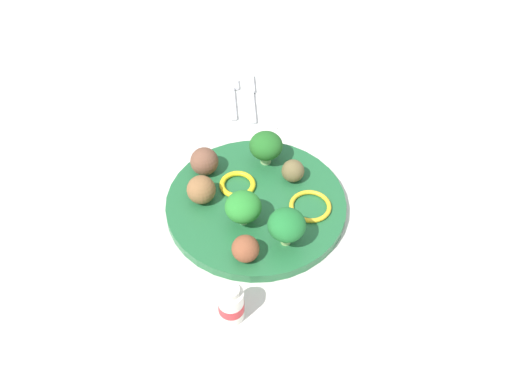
{
  "coord_description": "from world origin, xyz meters",
  "views": [
    {
      "loc": [
        -0.55,
        0.08,
        0.64
      ],
      "look_at": [
        0.0,
        0.0,
        0.04
      ],
      "focal_mm": 38.09,
      "sensor_mm": 36.0,
      "label": 1
    }
  ],
  "objects_px": {
    "fork": "(232,96)",
    "knife": "(251,96)",
    "meatball_mid_left": "(293,171)",
    "meatball_center": "(204,161)",
    "pepper_ring_back_right": "(310,206)",
    "broccoli_floret_front_left": "(287,225)",
    "yogurt_bottle": "(231,304)",
    "broccoli_floret_front_right": "(243,207)",
    "napkin": "(242,101)",
    "plate": "(256,204)",
    "broccoli_floret_mid_right": "(266,146)",
    "meatball_far_rim": "(245,249)",
    "meatball_front_right": "(201,190)",
    "pepper_ring_front_left": "(237,184)"
  },
  "relations": [
    {
      "from": "plate",
      "to": "meatball_far_rim",
      "type": "relative_size",
      "value": 7.11
    },
    {
      "from": "broccoli_floret_mid_right",
      "to": "pepper_ring_front_left",
      "type": "relative_size",
      "value": 1.0
    },
    {
      "from": "napkin",
      "to": "meatball_front_right",
      "type": "bearing_deg",
      "value": 159.84
    },
    {
      "from": "broccoli_floret_mid_right",
      "to": "pepper_ring_front_left",
      "type": "height_order",
      "value": "broccoli_floret_mid_right"
    },
    {
      "from": "pepper_ring_back_right",
      "to": "napkin",
      "type": "xyz_separation_m",
      "value": [
        0.29,
        0.07,
        -0.02
      ]
    },
    {
      "from": "pepper_ring_back_right",
      "to": "broccoli_floret_front_left",
      "type": "bearing_deg",
      "value": 140.66
    },
    {
      "from": "napkin",
      "to": "broccoli_floret_front_right",
      "type": "bearing_deg",
      "value": 173.42
    },
    {
      "from": "meatball_far_rim",
      "to": "pepper_ring_back_right",
      "type": "xyz_separation_m",
      "value": [
        0.08,
        -0.11,
        -0.02
      ]
    },
    {
      "from": "meatball_far_rim",
      "to": "yogurt_bottle",
      "type": "distance_m",
      "value": 0.09
    },
    {
      "from": "pepper_ring_front_left",
      "to": "napkin",
      "type": "xyz_separation_m",
      "value": [
        0.23,
        -0.04,
        -0.02
      ]
    },
    {
      "from": "broccoli_floret_front_right",
      "to": "knife",
      "type": "distance_m",
      "value": 0.32
    },
    {
      "from": "broccoli_floret_mid_right",
      "to": "broccoli_floret_front_left",
      "type": "bearing_deg",
      "value": -179.13
    },
    {
      "from": "meatball_front_right",
      "to": "pepper_ring_back_right",
      "type": "height_order",
      "value": "meatball_front_right"
    },
    {
      "from": "plate",
      "to": "pepper_ring_back_right",
      "type": "bearing_deg",
      "value": -107.92
    },
    {
      "from": "plate",
      "to": "meatball_center",
      "type": "xyz_separation_m",
      "value": [
        0.08,
        0.07,
        0.03
      ]
    },
    {
      "from": "pepper_ring_front_left",
      "to": "fork",
      "type": "height_order",
      "value": "pepper_ring_front_left"
    },
    {
      "from": "fork",
      "to": "knife",
      "type": "relative_size",
      "value": 0.83
    },
    {
      "from": "meatball_front_right",
      "to": "fork",
      "type": "bearing_deg",
      "value": -16.08
    },
    {
      "from": "knife",
      "to": "meatball_mid_left",
      "type": "bearing_deg",
      "value": -171.57
    },
    {
      "from": "broccoli_floret_mid_right",
      "to": "pepper_ring_back_right",
      "type": "height_order",
      "value": "broccoli_floret_mid_right"
    },
    {
      "from": "broccoli_floret_front_right",
      "to": "fork",
      "type": "bearing_deg",
      "value": -3.27
    },
    {
      "from": "broccoli_floret_front_left",
      "to": "fork",
      "type": "distance_m",
      "value": 0.37
    },
    {
      "from": "meatball_front_right",
      "to": "pepper_ring_front_left",
      "type": "xyz_separation_m",
      "value": [
        0.02,
        -0.06,
        -0.02
      ]
    },
    {
      "from": "plate",
      "to": "knife",
      "type": "xyz_separation_m",
      "value": [
        0.28,
        -0.03,
        -0.0
      ]
    },
    {
      "from": "meatball_far_rim",
      "to": "knife",
      "type": "relative_size",
      "value": 0.27
    },
    {
      "from": "broccoli_floret_front_right",
      "to": "pepper_ring_back_right",
      "type": "xyz_separation_m",
      "value": [
        0.01,
        -0.1,
        -0.03
      ]
    },
    {
      "from": "fork",
      "to": "broccoli_floret_mid_right",
      "type": "bearing_deg",
      "value": -169.85
    },
    {
      "from": "meatball_mid_left",
      "to": "napkin",
      "type": "height_order",
      "value": "meatball_mid_left"
    },
    {
      "from": "yogurt_bottle",
      "to": "broccoli_floret_front_left",
      "type": "bearing_deg",
      "value": -42.48
    },
    {
      "from": "broccoli_floret_mid_right",
      "to": "meatball_front_right",
      "type": "bearing_deg",
      "value": 121.97
    },
    {
      "from": "pepper_ring_back_right",
      "to": "plate",
      "type": "bearing_deg",
      "value": 72.08
    },
    {
      "from": "broccoli_floret_front_right",
      "to": "meatball_mid_left",
      "type": "height_order",
      "value": "broccoli_floret_front_right"
    },
    {
      "from": "meatball_mid_left",
      "to": "napkin",
      "type": "bearing_deg",
      "value": 13.08
    },
    {
      "from": "broccoli_floret_front_right",
      "to": "meatball_center",
      "type": "xyz_separation_m",
      "value": [
        0.11,
        0.05,
        -0.01
      ]
    },
    {
      "from": "meatball_center",
      "to": "knife",
      "type": "xyz_separation_m",
      "value": [
        0.2,
        -0.1,
        -0.03
      ]
    },
    {
      "from": "pepper_ring_front_left",
      "to": "knife",
      "type": "relative_size",
      "value": 0.4
    },
    {
      "from": "broccoli_floret_mid_right",
      "to": "yogurt_bottle",
      "type": "relative_size",
      "value": 0.88
    },
    {
      "from": "broccoli_floret_mid_right",
      "to": "yogurt_bottle",
      "type": "xyz_separation_m",
      "value": [
        -0.27,
        0.09,
        -0.02
      ]
    },
    {
      "from": "meatball_far_rim",
      "to": "knife",
      "type": "bearing_deg",
      "value": -8.92
    },
    {
      "from": "pepper_ring_front_left",
      "to": "pepper_ring_back_right",
      "type": "distance_m",
      "value": 0.12
    },
    {
      "from": "broccoli_floret_mid_right",
      "to": "plate",
      "type": "bearing_deg",
      "value": 161.27
    },
    {
      "from": "broccoli_floret_front_right",
      "to": "broccoli_floret_mid_right",
      "type": "distance_m",
      "value": 0.13
    },
    {
      "from": "knife",
      "to": "yogurt_bottle",
      "type": "bearing_deg",
      "value": 169.04
    },
    {
      "from": "broccoli_floret_front_right",
      "to": "fork",
      "type": "height_order",
      "value": "broccoli_floret_front_right"
    },
    {
      "from": "fork",
      "to": "knife",
      "type": "distance_m",
      "value": 0.04
    },
    {
      "from": "plate",
      "to": "meatball_center",
      "type": "relative_size",
      "value": 6.17
    },
    {
      "from": "pepper_ring_front_left",
      "to": "knife",
      "type": "height_order",
      "value": "pepper_ring_front_left"
    },
    {
      "from": "meatball_far_rim",
      "to": "napkin",
      "type": "relative_size",
      "value": 0.23
    },
    {
      "from": "meatball_mid_left",
      "to": "meatball_center",
      "type": "bearing_deg",
      "value": 74.89
    },
    {
      "from": "broccoli_floret_mid_right",
      "to": "fork",
      "type": "bearing_deg",
      "value": 10.15
    }
  ]
}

